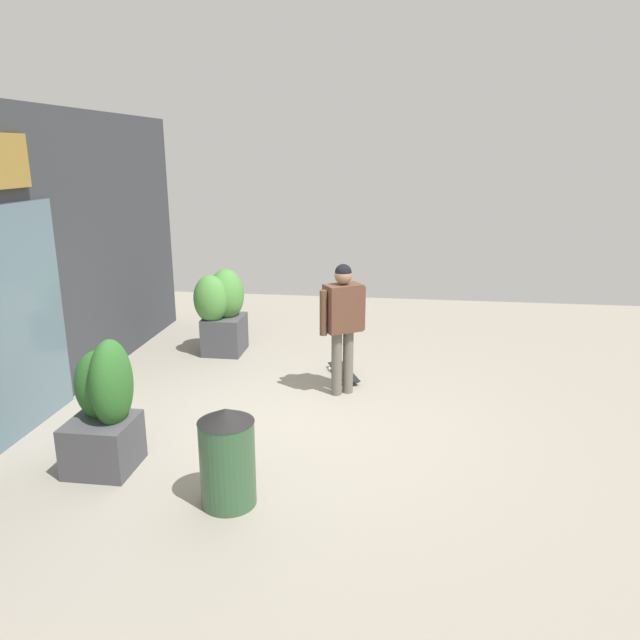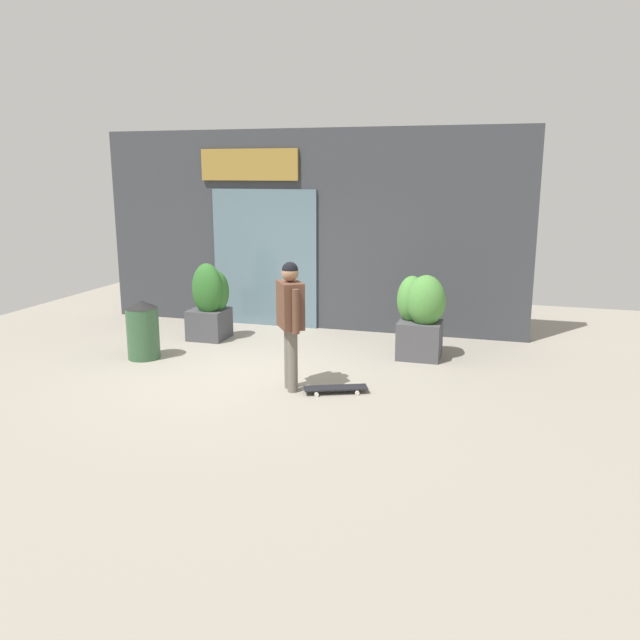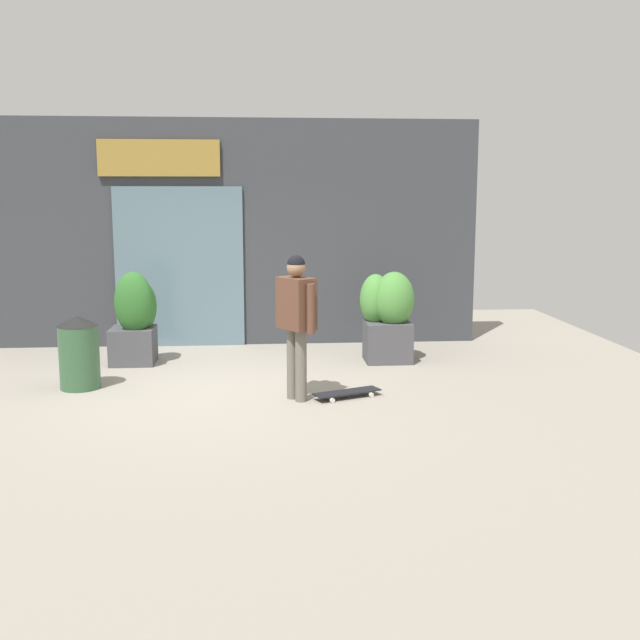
{
  "view_description": "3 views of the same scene",
  "coord_description": "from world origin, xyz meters",
  "px_view_note": "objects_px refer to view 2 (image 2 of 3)",
  "views": [
    {
      "loc": [
        -6.18,
        -1.2,
        2.94
      ],
      "look_at": [
        1.13,
        -0.21,
        0.86
      ],
      "focal_mm": 33.82,
      "sensor_mm": 36.0,
      "label": 1
    },
    {
      "loc": [
        3.44,
        -7.97,
        2.72
      ],
      "look_at": [
        1.13,
        -0.21,
        0.86
      ],
      "focal_mm": 36.32,
      "sensor_mm": 36.0,
      "label": 2
    },
    {
      "loc": [
        0.43,
        -8.88,
        2.3
      ],
      "look_at": [
        1.13,
        -0.21,
        0.86
      ],
      "focal_mm": 42.55,
      "sensor_mm": 36.0,
      "label": 3
    }
  ],
  "objects_px": {
    "planter_box_left": "(211,303)",
    "skateboarder": "(290,313)",
    "planter_box_right": "(422,311)",
    "trash_bin": "(143,329)",
    "skateboard": "(336,388)"
  },
  "relations": [
    {
      "from": "planter_box_left",
      "to": "skateboarder",
      "type": "bearing_deg",
      "value": -44.19
    },
    {
      "from": "skateboarder",
      "to": "planter_box_left",
      "type": "relative_size",
      "value": 1.28
    },
    {
      "from": "skateboard",
      "to": "skateboarder",
      "type": "bearing_deg",
      "value": 160.69
    },
    {
      "from": "skateboard",
      "to": "planter_box_left",
      "type": "xyz_separation_m",
      "value": [
        -2.68,
        2.0,
        0.55
      ]
    },
    {
      "from": "planter_box_right",
      "to": "skateboarder",
      "type": "bearing_deg",
      "value": -125.08
    },
    {
      "from": "skateboard",
      "to": "trash_bin",
      "type": "relative_size",
      "value": 0.93
    },
    {
      "from": "skateboard",
      "to": "planter_box_right",
      "type": "bearing_deg",
      "value": 44.4
    },
    {
      "from": "skateboard",
      "to": "planter_box_left",
      "type": "distance_m",
      "value": 3.39
    },
    {
      "from": "skateboarder",
      "to": "trash_bin",
      "type": "bearing_deg",
      "value": 130.65
    },
    {
      "from": "skateboarder",
      "to": "planter_box_right",
      "type": "bearing_deg",
      "value": 21.32
    },
    {
      "from": "planter_box_right",
      "to": "trash_bin",
      "type": "xyz_separation_m",
      "value": [
        -3.95,
        -1.23,
        -0.26
      ]
    },
    {
      "from": "skateboarder",
      "to": "planter_box_left",
      "type": "height_order",
      "value": "skateboarder"
    },
    {
      "from": "skateboard",
      "to": "planter_box_right",
      "type": "distance_m",
      "value": 2.18
    },
    {
      "from": "planter_box_right",
      "to": "trash_bin",
      "type": "height_order",
      "value": "planter_box_right"
    },
    {
      "from": "skateboarder",
      "to": "trash_bin",
      "type": "height_order",
      "value": "skateboarder"
    }
  ]
}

